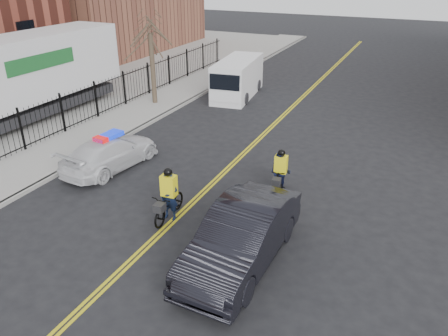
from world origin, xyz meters
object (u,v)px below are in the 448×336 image
Objects in this scene: dark_sedan at (242,236)px; police_cruiser at (111,153)px; semi_trailer at (6,78)px; cyclist_near at (170,201)px; cargo_van at (237,79)px; cyclist_far at (280,176)px.

police_cruiser is at bearing 155.69° from dark_sedan.
semi_trailer is 7.31× the size of cyclist_near.
semi_trailer is (-7.79, 2.01, 1.82)m from police_cruiser.
cargo_van is at bearing -86.72° from police_cruiser.
police_cruiser is 0.90× the size of dark_sedan.
semi_trailer is at bearing 157.23° from cyclist_near.
police_cruiser is 8.19m from dark_sedan.
dark_sedan is 0.93× the size of cargo_van.
semi_trailer is 14.98m from cyclist_far.
semi_trailer is at bearing -137.72° from cargo_van.
cyclist_far reaches higher than police_cruiser.
police_cruiser is 8.24m from semi_trailer.
police_cruiser is at bearing 148.05° from cyclist_near.
cargo_van is at bearing 115.26° from dark_sedan.
dark_sedan is at bearing -23.40° from cyclist_near.
dark_sedan is at bearing -19.34° from semi_trailer.
cyclist_near is 1.11× the size of cyclist_far.
cargo_van is at bearing 50.24° from semi_trailer.
cyclist_near is at bearing -82.55° from cargo_van.
semi_trailer reaches higher than police_cruiser.
cargo_van is (0.62, 11.80, 0.45)m from police_cruiser.
semi_trailer is (-15.15, 5.58, 1.63)m from dark_sedan.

